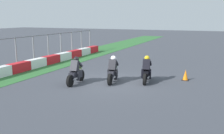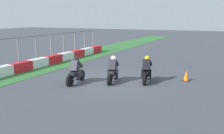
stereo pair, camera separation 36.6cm
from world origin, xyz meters
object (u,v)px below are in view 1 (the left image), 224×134
(rider_lane_a, at_px, (147,71))
(rider_lane_c, at_px, (76,73))
(rider_lane_b, at_px, (113,71))
(traffic_cone, at_px, (185,75))

(rider_lane_a, bearing_deg, rider_lane_c, 109.98)
(rider_lane_a, height_order, rider_lane_b, same)
(rider_lane_c, xyz_separation_m, traffic_cone, (3.24, -5.49, -0.33))
(rider_lane_c, bearing_deg, rider_lane_b, -62.58)
(traffic_cone, bearing_deg, rider_lane_a, 123.29)
(rider_lane_c, height_order, traffic_cone, rider_lane_c)
(rider_lane_b, distance_m, traffic_cone, 4.30)
(rider_lane_a, distance_m, rider_lane_b, 1.91)
(rider_lane_a, distance_m, traffic_cone, 2.40)
(rider_lane_b, relative_size, traffic_cone, 3.24)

